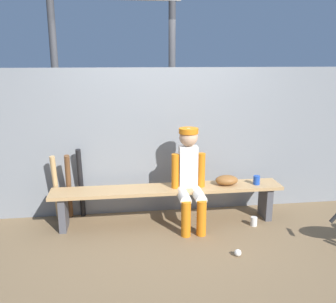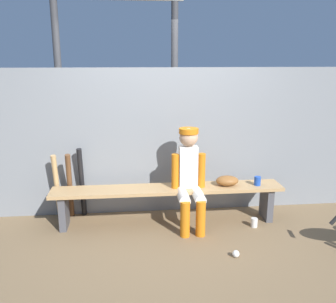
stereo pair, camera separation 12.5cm
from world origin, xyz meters
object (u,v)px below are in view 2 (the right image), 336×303
object	(u,v)px
player_seated	(190,175)
bat_aluminum_black	(82,183)
scoreboard	(119,0)
dugout_bench	(168,195)
bat_wood_tan	(57,187)
bat_wood_dark	(70,186)
baseball	(236,254)
cup_on_bench	(257,181)
baseball_glove	(227,181)
cup_on_ground	(254,222)

from	to	relation	value
player_seated	bat_aluminum_black	distance (m)	1.38
bat_aluminum_black	scoreboard	xyz separation A→B (m)	(0.52, 0.90, 2.29)
dugout_bench	bat_wood_tan	distance (m)	1.38
dugout_bench	bat_wood_dark	xyz separation A→B (m)	(-1.20, 0.24, 0.07)
baseball	bat_wood_tan	bearing A→B (deg)	150.10
bat_wood_dark	cup_on_bench	bearing A→B (deg)	-6.69
bat_aluminum_black	bat_wood_dark	world-z (taller)	bat_aluminum_black
bat_aluminum_black	baseball	xyz separation A→B (m)	(1.67, -1.19, -0.42)
cup_on_bench	scoreboard	distance (m)	3.03
bat_wood_dark	scoreboard	bearing A→B (deg)	55.72
dugout_bench	scoreboard	distance (m)	2.72
dugout_bench	baseball	distance (m)	1.12
dugout_bench	bat_aluminum_black	xyz separation A→B (m)	(-1.06, 0.30, 0.09)
bat_wood_dark	baseball	distance (m)	2.17
player_seated	baseball_glove	world-z (taller)	player_seated
bat_aluminum_black	bat_wood_dark	distance (m)	0.16
bat_wood_dark	cup_on_ground	world-z (taller)	bat_wood_dark
scoreboard	bat_wood_tan	bearing A→B (deg)	-130.25
player_seated	bat_wood_tan	distance (m)	1.66
baseball_glove	bat_wood_dark	bearing A→B (deg)	173.02
player_seated	baseball_glove	xyz separation A→B (m)	(0.49, 0.11, -0.13)
dugout_bench	bat_wood_tan	bearing A→B (deg)	169.93
cup_on_ground	cup_on_bench	bearing A→B (deg)	67.59
dugout_bench	cup_on_bench	world-z (taller)	cup_on_bench
scoreboard	baseball	bearing A→B (deg)	-61.24
dugout_bench	baseball_glove	size ratio (longest dim) A/B	10.01
player_seated	baseball_glove	bearing A→B (deg)	12.78
dugout_bench	bat_aluminum_black	distance (m)	1.11
player_seated	cup_on_bench	distance (m)	0.87
bat_wood_tan	scoreboard	bearing A→B (deg)	49.75
bat_wood_dark	player_seated	bearing A→B (deg)	-13.49
dugout_bench	bat_wood_tan	xyz separation A→B (m)	(-1.36, 0.24, 0.06)
baseball	baseball_glove	bearing A→B (deg)	81.96
baseball	scoreboard	size ratio (longest dim) A/B	0.02
player_seated	bat_wood_dark	distance (m)	1.50
dugout_bench	bat_wood_tan	world-z (taller)	bat_wood_tan
bat_wood_tan	cup_on_ground	distance (m)	2.46
dugout_bench	cup_on_ground	xyz separation A→B (m)	(1.02, -0.23, -0.31)
bat_wood_tan	scoreboard	size ratio (longest dim) A/B	0.22
baseball_glove	scoreboard	xyz separation A→B (m)	(-1.27, 1.20, 2.22)
player_seated	cup_on_ground	xyz separation A→B (m)	(0.78, -0.12, -0.59)
baseball	scoreboard	world-z (taller)	scoreboard
bat_aluminum_black	cup_on_bench	world-z (taller)	bat_aluminum_black
dugout_bench	scoreboard	size ratio (longest dim) A/B	0.72
dugout_bench	player_seated	size ratio (longest dim) A/B	2.36
cup_on_ground	bat_wood_dark	bearing A→B (deg)	168.23
cup_on_ground	dugout_bench	bearing A→B (deg)	167.50
baseball_glove	dugout_bench	bearing A→B (deg)	180.00
dugout_bench	bat_aluminum_black	world-z (taller)	bat_aluminum_black
scoreboard	cup_on_ground	bearing A→B (deg)	-42.43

